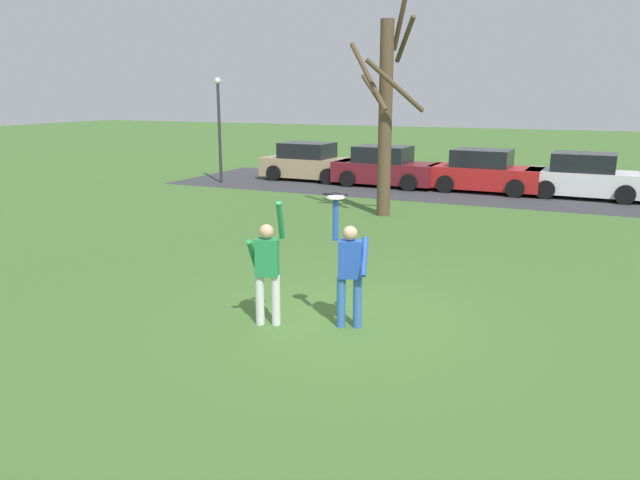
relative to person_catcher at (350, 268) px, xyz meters
The scene contains 11 objects.
ground_plane 1.02m from the person_catcher, 141.56° to the left, with size 120.00×120.00×0.00m, color #426B2D.
person_catcher is the anchor object (origin of this frame).
person_defender 1.31m from the person_catcher, 160.54° to the right, with size 0.63×0.56×2.04m.
frisbee_disc 1.13m from the person_catcher, 160.54° to the right, with size 0.27×0.27×0.02m, color white.
parked_car_tan 17.41m from the person_catcher, 117.47° to the left, with size 4.16×2.14×1.59m.
parked_car_maroon 15.77m from the person_catcher, 106.62° to the left, with size 4.16×2.14×1.59m.
parked_car_red 15.22m from the person_catcher, 92.32° to the left, with size 4.16×2.14×1.59m.
parked_car_white 15.54m from the person_catcher, 79.09° to the left, with size 4.16×2.14×1.59m.
parking_strip 15.17m from the person_catcher, 92.68° to the left, with size 24.62×6.40×0.01m, color #38383D.
bare_tree_tall 9.70m from the person_catcher, 105.52° to the left, with size 2.30×2.13×6.54m.
lamppost_by_lot 17.20m from the person_catcher, 129.99° to the left, with size 0.28×0.28×4.26m.
Camera 1 is at (3.69, -8.92, 3.64)m, focal length 35.04 mm.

